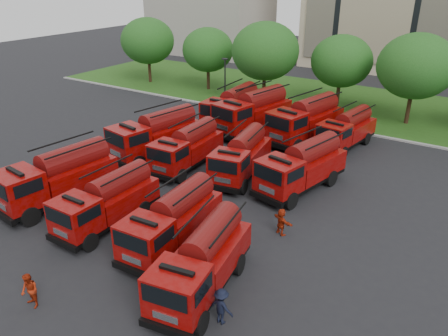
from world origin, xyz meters
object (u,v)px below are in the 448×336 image
at_px(fire_truck_10, 305,120).
at_px(fire_truck_11, 347,130).
at_px(fire_truck_4, 156,134).
at_px(fire_truck_7, 302,166).
at_px(fire_truck_5, 187,147).
at_px(fire_truck_6, 241,156).
at_px(firefighter_3, 222,322).
at_px(fire_truck_9, 253,111).
at_px(firefighter_5, 281,234).
at_px(firefighter_0, 153,279).
at_px(fire_truck_3, 202,261).
at_px(firefighter_1, 33,306).
at_px(fire_truck_2, 173,220).
at_px(fire_truck_0, 58,177).
at_px(firefighter_2, 191,302).
at_px(fire_truck_8, 233,107).
at_px(fire_truck_1, 107,201).
at_px(firefighter_4, 90,182).

distance_m(fire_truck_10, fire_truck_11, 3.33).
distance_m(fire_truck_4, fire_truck_7, 11.30).
height_order(fire_truck_5, fire_truck_6, fire_truck_5).
bearing_deg(firefighter_3, fire_truck_6, -58.35).
height_order(fire_truck_9, firefighter_3, fire_truck_9).
height_order(fire_truck_6, firefighter_5, fire_truck_6).
bearing_deg(fire_truck_5, firefighter_0, -63.09).
distance_m(fire_truck_3, fire_truck_6, 11.66).
xyz_separation_m(fire_truck_4, firefighter_1, (6.27, -15.21, -1.68)).
height_order(fire_truck_9, firefighter_5, fire_truck_9).
height_order(fire_truck_2, fire_truck_9, fire_truck_9).
relative_size(fire_truck_0, fire_truck_2, 1.13).
bearing_deg(fire_truck_9, fire_truck_6, -54.44).
relative_size(fire_truck_0, fire_truck_6, 1.10).
height_order(fire_truck_2, firefighter_2, fire_truck_2).
distance_m(fire_truck_2, fire_truck_8, 18.86).
relative_size(fire_truck_11, firefighter_0, 4.11).
height_order(fire_truck_8, firefighter_2, fire_truck_8).
height_order(fire_truck_4, firefighter_0, fire_truck_4).
bearing_deg(fire_truck_1, firefighter_5, 26.82).
relative_size(firefighter_4, firefighter_5, 1.06).
bearing_deg(fire_truck_6, fire_truck_9, 105.00).
bearing_deg(fire_truck_2, fire_truck_10, 87.92).
distance_m(fire_truck_3, firefighter_0, 2.83).
distance_m(fire_truck_8, fire_truck_10, 6.81).
bearing_deg(fire_truck_3, fire_truck_4, 128.38).
bearing_deg(firefighter_5, firefighter_3, 121.44).
bearing_deg(fire_truck_11, firefighter_1, -92.91).
relative_size(fire_truck_4, firefighter_4, 4.86).
height_order(fire_truck_0, firefighter_0, fire_truck_0).
relative_size(fire_truck_2, firefighter_3, 4.09).
relative_size(firefighter_0, firefighter_1, 1.00).
bearing_deg(fire_truck_11, firefighter_2, -80.26).
height_order(firefighter_2, firefighter_3, firefighter_3).
relative_size(fire_truck_4, fire_truck_5, 1.16).
relative_size(fire_truck_4, fire_truck_8, 1.03).
bearing_deg(fire_truck_4, fire_truck_1, -54.28).
xyz_separation_m(fire_truck_7, firefighter_5, (1.25, -5.40, -1.58)).
xyz_separation_m(fire_truck_4, fire_truck_10, (7.99, 8.94, 0.06)).
xyz_separation_m(fire_truck_6, fire_truck_10, (0.86, 8.65, 0.26)).
relative_size(fire_truck_2, fire_truck_11, 1.00).
xyz_separation_m(fire_truck_6, fire_truck_11, (4.16, 8.97, -0.03)).
height_order(firefighter_0, firefighter_5, firefighter_0).
relative_size(fire_truck_9, firefighter_5, 5.45).
bearing_deg(firefighter_4, fire_truck_6, -81.82).
height_order(fire_truck_4, fire_truck_10, fire_truck_10).
bearing_deg(fire_truck_8, fire_truck_1, -83.11).
bearing_deg(firefighter_2, fire_truck_4, 46.54).
bearing_deg(fire_truck_5, fire_truck_10, 60.27).
relative_size(fire_truck_3, fire_truck_5, 1.02).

